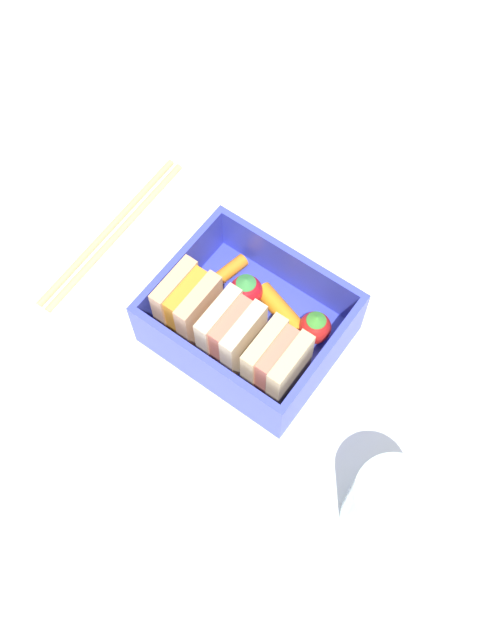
{
  "coord_description": "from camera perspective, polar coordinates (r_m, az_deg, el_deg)",
  "views": [
    {
      "loc": [
        -15.75,
        21.67,
        55.92
      ],
      "look_at": [
        0.0,
        0.0,
        2.7
      ],
      "focal_mm": 40.0,
      "sensor_mm": 36.0,
      "label": 1
    }
  ],
  "objects": [
    {
      "name": "ground_plane",
      "position": [
        0.63,
        0.0,
        -1.51
      ],
      "size": [
        120.0,
        120.0,
        2.0
      ],
      "primitive_type": "cube",
      "color": "white"
    },
    {
      "name": "bento_tray",
      "position": [
        0.61,
        0.0,
        -0.88
      ],
      "size": [
        15.13,
        12.44,
        1.2
      ],
      "primitive_type": "cube",
      "color": "#3C47C8",
      "rests_on": "ground_plane"
    },
    {
      "name": "bento_rim",
      "position": [
        0.59,
        0.0,
        0.36
      ],
      "size": [
        15.13,
        12.44,
        4.66
      ],
      "color": "#3C47C8",
      "rests_on": "bento_tray"
    },
    {
      "name": "sandwich_left",
      "position": [
        0.56,
        2.23,
        -3.45
      ],
      "size": [
        3.67,
        4.79,
        6.0
      ],
      "color": "#DCBA82",
      "rests_on": "bento_tray"
    },
    {
      "name": "sandwich_center_left",
      "position": [
        0.57,
        -1.4,
        -1.05
      ],
      "size": [
        3.67,
        4.79,
        6.0
      ],
      "color": "beige",
      "rests_on": "bento_tray"
    },
    {
      "name": "sandwich_center",
      "position": [
        0.59,
        -4.88,
        1.25
      ],
      "size": [
        3.67,
        4.79,
        6.0
      ],
      "color": "tan",
      "rests_on": "bento_tray"
    },
    {
      "name": "strawberry_left",
      "position": [
        0.6,
        5.31,
        -0.57
      ],
      "size": [
        2.77,
        2.77,
        3.37
      ],
      "color": "red",
      "rests_on": "bento_tray"
    },
    {
      "name": "carrot_stick_left",
      "position": [
        0.61,
        2.54,
        0.81
      ],
      "size": [
        5.43,
        3.02,
        1.59
      ],
      "primitive_type": "cylinder",
      "rotation": [
        1.57,
        0.0,
        1.28
      ],
      "color": "orange",
      "rests_on": "bento_tray"
    },
    {
      "name": "strawberry_far_left",
      "position": [
        0.61,
        -0.23,
        2.37
      ],
      "size": [
        2.88,
        2.88,
        3.48
      ],
      "color": "red",
      "rests_on": "bento_tray"
    },
    {
      "name": "carrot_stick_far_left",
      "position": [
        0.63,
        -2.21,
        3.5
      ],
      "size": [
        2.28,
        5.41,
        1.22
      ],
      "primitive_type": "cylinder",
      "rotation": [
        1.57,
        0.0,
        2.93
      ],
      "color": "orange",
      "rests_on": "bento_tray"
    },
    {
      "name": "chopstick_pair",
      "position": [
        0.68,
        -10.89,
        7.05
      ],
      "size": [
        2.25,
        19.54,
        0.7
      ],
      "color": "tan",
      "rests_on": "ground_plane"
    },
    {
      "name": "drinking_glass",
      "position": [
        0.54,
        10.9,
        -14.56
      ],
      "size": [
        5.76,
        5.76,
        8.59
      ],
      "primitive_type": "cylinder",
      "color": "silver",
      "rests_on": "ground_plane"
    }
  ]
}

